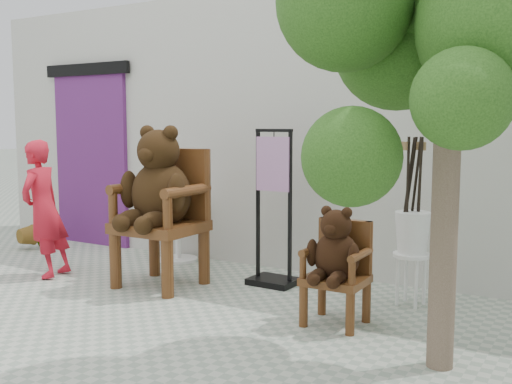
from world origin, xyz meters
TOP-DOWN VIEW (x-y plane):
  - ground_plane at (0.00, 0.00)m, footprint 60.00×60.00m
  - back_wall at (0.00, 3.10)m, footprint 9.00×1.00m
  - doorway at (-3.00, 2.58)m, footprint 1.40×0.11m
  - chair_big at (-0.90, 1.43)m, footprint 0.76×0.82m
  - chair_small at (1.00, 1.23)m, footprint 0.46×0.50m
  - person at (-2.16, 1.09)m, footprint 0.44×0.57m
  - cafe_table at (-1.43, 2.35)m, footprint 0.60×0.60m
  - display_stand at (0.01, 2.00)m, footprint 0.46×0.37m
  - stool_bucket at (1.36, 2.02)m, footprint 0.32×0.32m
  - potted_plant at (-3.37, 1.97)m, footprint 0.46×0.42m

SIDE VIEW (x-z plane):
  - ground_plane at x=0.00m, z-range 0.00..0.00m
  - potted_plant at x=-3.37m, z-range 0.00..0.44m
  - cafe_table at x=-1.43m, z-range 0.09..0.79m
  - chair_small at x=1.00m, z-range 0.07..1.00m
  - display_stand at x=0.01m, z-range -0.17..1.34m
  - stool_bucket at x=1.36m, z-range -0.08..1.37m
  - person at x=-2.16m, z-range 0.00..1.39m
  - chair_big at x=-0.90m, z-range 0.11..1.66m
  - doorway at x=-3.00m, z-range 0.00..2.33m
  - back_wall at x=0.00m, z-range 0.00..3.00m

